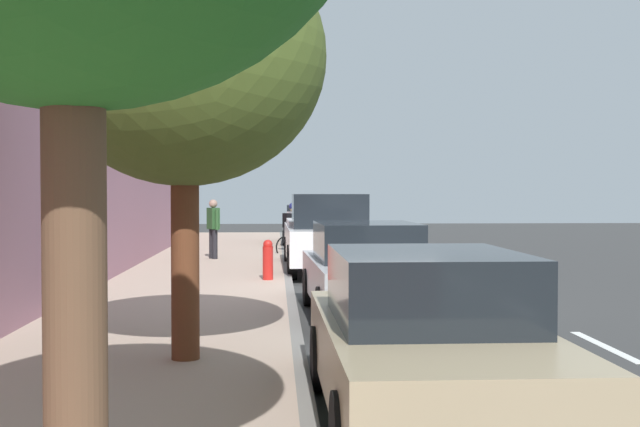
# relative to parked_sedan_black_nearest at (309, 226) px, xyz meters

# --- Properties ---
(ground) EXTENTS (70.67, 70.67, 0.00)m
(ground) POSITION_rel_parked_sedan_black_nearest_xyz_m (-0.62, 14.89, -0.75)
(ground) COLOR #373737
(sidewalk) EXTENTS (3.67, 44.17, 0.16)m
(sidewalk) POSITION_rel_parked_sedan_black_nearest_xyz_m (2.84, 14.89, -0.67)
(sidewalk) COLOR tan
(sidewalk) RESTS_ON ground
(curb_edge) EXTENTS (0.16, 44.17, 0.16)m
(curb_edge) POSITION_rel_parked_sedan_black_nearest_xyz_m (0.93, 14.89, -0.67)
(curb_edge) COLOR gray
(curb_edge) RESTS_ON ground
(lane_stripe_centre) EXTENTS (0.14, 44.20, 0.01)m
(lane_stripe_centre) POSITION_rel_parked_sedan_black_nearest_xyz_m (-3.09, 14.90, -0.75)
(lane_stripe_centre) COLOR white
(lane_stripe_centre) RESTS_ON ground
(lane_stripe_bike_edge) EXTENTS (0.12, 44.17, 0.01)m
(lane_stripe_bike_edge) POSITION_rel_parked_sedan_black_nearest_xyz_m (-0.54, 14.89, -0.75)
(lane_stripe_bike_edge) COLOR white
(lane_stripe_bike_edge) RESTS_ON ground
(building_facade) EXTENTS (0.50, 44.17, 6.32)m
(building_facade) POSITION_rel_parked_sedan_black_nearest_xyz_m (4.92, 14.89, 2.41)
(building_facade) COLOR #AF788C
(building_facade) RESTS_ON ground
(parked_sedan_black_nearest) EXTENTS (1.93, 4.45, 1.52)m
(parked_sedan_black_nearest) POSITION_rel_parked_sedan_black_nearest_xyz_m (0.00, 0.00, 0.00)
(parked_sedan_black_nearest) COLOR black
(parked_sedan_black_nearest) RESTS_ON ground
(parked_pickup_white_second) EXTENTS (2.06, 5.32, 1.95)m
(parked_pickup_white_second) POSITION_rel_parked_sedan_black_nearest_xyz_m (-0.06, 9.33, 0.15)
(parked_pickup_white_second) COLOR white
(parked_pickup_white_second) RESTS_ON ground
(parked_sedan_silver_mid) EXTENTS (1.95, 4.46, 1.52)m
(parked_sedan_silver_mid) POSITION_rel_parked_sedan_black_nearest_xyz_m (-0.26, 16.42, 0.00)
(parked_sedan_silver_mid) COLOR #B7BABF
(parked_sedan_silver_mid) RESTS_ON ground
(parked_sedan_tan_far) EXTENTS (1.87, 4.41, 1.52)m
(parked_sedan_tan_far) POSITION_rel_parked_sedan_black_nearest_xyz_m (-0.09, 22.64, 0.00)
(parked_sedan_tan_far) COLOR tan
(parked_sedan_tan_far) RESTS_ON ground
(bicycle_at_curb) EXTENTS (1.49, 0.93, 0.73)m
(bicycle_at_curb) POSITION_rel_parked_sedan_black_nearest_xyz_m (0.46, 4.61, -0.39)
(bicycle_at_curb) COLOR black
(bicycle_at_curb) RESTS_ON ground
(cyclist_with_backpack) EXTENTS (0.52, 0.56, 1.66)m
(cyclist_with_backpack) POSITION_rel_parked_sedan_black_nearest_xyz_m (0.69, 4.17, 0.25)
(cyclist_with_backpack) COLOR #C6B284
(cyclist_with_backpack) RESTS_ON ground
(street_tree_near_cyclist) EXTENTS (3.14, 3.14, 4.80)m
(street_tree_near_cyclist) POSITION_rel_parked_sedan_black_nearest_xyz_m (2.20, 20.42, 2.76)
(street_tree_near_cyclist) COLOR brown
(street_tree_near_cyclist) RESTS_ON sidewalk
(pedestrian_on_phone) EXTENTS (0.38, 0.56, 1.62)m
(pedestrian_on_phone) POSITION_rel_parked_sedan_black_nearest_xyz_m (2.90, 6.88, 0.33)
(pedestrian_on_phone) COLOR black
(pedestrian_on_phone) RESTS_ON sidewalk
(fire_hydrant) EXTENTS (0.22, 0.22, 0.84)m
(fire_hydrant) POSITION_rel_parked_sedan_black_nearest_xyz_m (1.36, 12.29, -0.16)
(fire_hydrant) COLOR red
(fire_hydrant) RESTS_ON sidewalk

